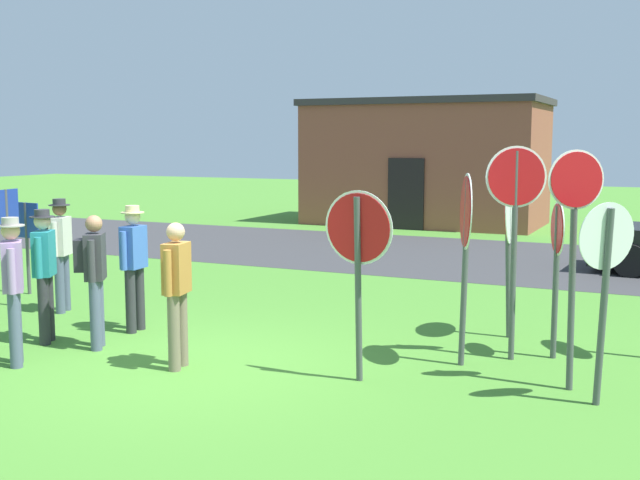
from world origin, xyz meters
name	(u,v)px	position (x,y,z in m)	size (l,w,h in m)	color
ground_plane	(188,367)	(0.00, 0.00, 0.00)	(80.00, 80.00, 0.00)	#47842D
street_asphalt	(435,255)	(0.00, 9.89, 0.00)	(60.00, 6.40, 0.01)	#38383A
building_background	(426,162)	(-2.30, 16.39, 1.94)	(7.29, 3.93, 3.87)	brown
stop_sign_rear_right	(557,254)	(3.78, 2.19, 1.27)	(0.24, 0.60, 1.89)	#474C4C
stop_sign_low_front	(465,234)	(2.87, 1.43, 1.55)	(0.36, 0.82, 2.24)	#474C4C
stop_sign_leaning_left	(509,227)	(3.05, 2.97, 1.47)	(0.15, 0.88, 2.15)	#474C4C
stop_sign_center_cluster	(574,233)	(4.11, 1.04, 1.66)	(0.52, 0.38, 2.52)	#474C4C
stop_sign_far_back	(605,270)	(4.46, 0.60, 1.36)	(0.48, 0.51, 2.03)	#474C4C
stop_sign_leaning_right	(358,252)	(2.00, 0.32, 1.43)	(0.80, 0.17, 2.09)	#474C4C
stop_sign_nearest	(515,216)	(3.33, 1.93, 1.73)	(0.65, 0.35, 2.55)	#474C4C
person_in_blue	(44,268)	(-2.30, 0.16, 0.98)	(0.37, 0.51, 1.74)	#2D2D33
person_on_left	(60,247)	(-3.45, 1.66, 1.01)	(0.44, 0.54, 1.74)	#4C5670
person_in_teal	(94,272)	(-1.53, 0.21, 0.98)	(0.46, 0.50, 1.69)	#4C5670
person_with_sunhat	(177,287)	(-0.07, -0.08, 0.95)	(0.29, 0.56, 1.69)	#7A6B56
person_in_dark_shirt	(134,261)	(-1.64, 1.14, 0.98)	(0.31, 0.57, 1.74)	#2D2D33
person_holding_notes	(13,282)	(-1.86, -0.78, 0.98)	(0.42, 0.43, 1.74)	#4C5670
info_panel_middle	(7,226)	(-4.54, 1.67, 1.28)	(0.13, 0.59, 1.85)	#4C4C51
info_panel_rightmost	(27,231)	(-4.97, 2.50, 1.08)	(0.60, 0.09, 1.57)	#4C4C51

